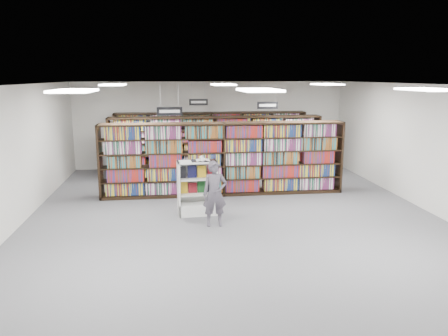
{
  "coord_description": "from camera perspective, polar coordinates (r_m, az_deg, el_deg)",
  "views": [
    {
      "loc": [
        -1.48,
        -10.28,
        3.39
      ],
      "look_at": [
        -0.16,
        0.5,
        1.1
      ],
      "focal_mm": 35.0,
      "sensor_mm": 36.0,
      "label": 1
    }
  ],
  "objects": [
    {
      "name": "troffer_front_right",
      "position": [
        8.55,
        24.98,
        9.28
      ],
      "size": [
        0.6,
        1.2,
        0.04
      ],
      "primitive_type": "cube",
      "color": "white",
      "rests_on": "ceiling"
    },
    {
      "name": "troffer_back_center",
      "position": [
        12.37,
        -0.11,
        10.84
      ],
      "size": [
        0.6,
        1.2,
        0.04
      ],
      "primitive_type": "cube",
      "color": "white",
      "rests_on": "ceiling"
    },
    {
      "name": "bookshelf_row_near",
      "position": [
        12.59,
        -0.11,
        1.19
      ],
      "size": [
        7.0,
        0.6,
        2.1
      ],
      "color": "black",
      "rests_on": "floor"
    },
    {
      "name": "bookshelf_row_mid",
      "position": [
        14.54,
        -1.05,
        2.64
      ],
      "size": [
        7.0,
        0.6,
        2.1
      ],
      "color": "black",
      "rests_on": "floor"
    },
    {
      "name": "open_book",
      "position": [
        10.71,
        -2.8,
        1.11
      ],
      "size": [
        0.59,
        0.36,
        0.13
      ],
      "rotation": [
        0.0,
        0.0,
        0.03
      ],
      "color": "black",
      "rests_on": "endcap_display"
    },
    {
      "name": "endcap_display",
      "position": [
        10.93,
        -3.5,
        -3.66
      ],
      "size": [
        1.0,
        0.56,
        1.35
      ],
      "rotation": [
        0.0,
        0.0,
        0.08
      ],
      "color": "silver",
      "rests_on": "floor"
    },
    {
      "name": "troffer_front_center",
      "position": [
        7.43,
        4.6,
        10.11
      ],
      "size": [
        0.6,
        1.2,
        0.04
      ],
      "primitive_type": "cube",
      "color": "white",
      "rests_on": "ceiling"
    },
    {
      "name": "aisle_sign_right",
      "position": [
        13.64,
        5.71,
        8.24
      ],
      "size": [
        0.65,
        0.02,
        0.8
      ],
      "color": "#B2B2B7",
      "rests_on": "ceiling"
    },
    {
      "name": "aisle_sign_left",
      "position": [
        11.31,
        -7.12,
        7.46
      ],
      "size": [
        0.65,
        0.02,
        0.8
      ],
      "color": "#B2B2B7",
      "rests_on": "ceiling"
    },
    {
      "name": "aisle_sign_center",
      "position": [
        15.33,
        -3.35,
        8.67
      ],
      "size": [
        0.65,
        0.02,
        0.8
      ],
      "color": "#B2B2B7",
      "rests_on": "ceiling"
    },
    {
      "name": "troffer_front_left",
      "position": [
        7.44,
        -19.03,
        9.51
      ],
      "size": [
        0.6,
        1.2,
        0.04
      ],
      "primitive_type": "cube",
      "color": "white",
      "rests_on": "ceiling"
    },
    {
      "name": "shopper",
      "position": [
        9.98,
        -1.21,
        -3.38
      ],
      "size": [
        0.56,
        0.37,
        1.52
      ],
      "primitive_type": "imported",
      "rotation": [
        0.0,
        0.0,
        0.01
      ],
      "color": "#514D58",
      "rests_on": "floor"
    },
    {
      "name": "wall_right",
      "position": [
        12.28,
        24.98,
        2.41
      ],
      "size": [
        0.1,
        12.0,
        3.2
      ],
      "primitive_type": "cube",
      "color": "silver",
      "rests_on": "ground"
    },
    {
      "name": "floor",
      "position": [
        10.92,
        1.16,
        -6.17
      ],
      "size": [
        12.0,
        12.0,
        0.0
      ],
      "primitive_type": "plane",
      "color": "#56565B",
      "rests_on": "ground"
    },
    {
      "name": "ceiling",
      "position": [
        10.39,
        1.24,
        10.86
      ],
      "size": [
        10.0,
        12.0,
        0.1
      ],
      "primitive_type": "cube",
      "color": "silver",
      "rests_on": "wall_back"
    },
    {
      "name": "wall_front",
      "position": [
        4.87,
        11.45,
        -9.89
      ],
      "size": [
        10.0,
        0.1,
        3.2
      ],
      "primitive_type": "cube",
      "color": "silver",
      "rests_on": "ground"
    },
    {
      "name": "wall_back",
      "position": [
        16.44,
        -1.79,
        5.65
      ],
      "size": [
        10.0,
        0.1,
        3.2
      ],
      "primitive_type": "cube",
      "color": "silver",
      "rests_on": "ground"
    },
    {
      "name": "wall_left",
      "position": [
        11.01,
        -25.52,
        1.38
      ],
      "size": [
        0.1,
        12.0,
        3.2
      ],
      "primitive_type": "cube",
      "color": "silver",
      "rests_on": "ground"
    },
    {
      "name": "troffer_back_left",
      "position": [
        12.37,
        -14.28,
        10.48
      ],
      "size": [
        0.6,
        1.2,
        0.04
      ],
      "primitive_type": "cube",
      "color": "white",
      "rests_on": "ceiling"
    },
    {
      "name": "bookshelf_row_far",
      "position": [
        16.22,
        -1.68,
        3.6
      ],
      "size": [
        7.0,
        0.6,
        2.1
      ],
      "color": "black",
      "rests_on": "floor"
    },
    {
      "name": "troffer_back_right",
      "position": [
        13.07,
        13.29,
        10.59
      ],
      "size": [
        0.6,
        1.2,
        0.04
      ],
      "primitive_type": "cube",
      "color": "white",
      "rests_on": "ceiling"
    }
  ]
}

